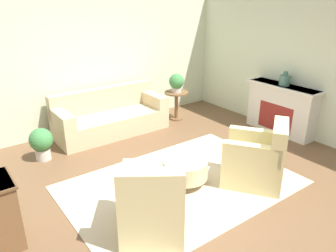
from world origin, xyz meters
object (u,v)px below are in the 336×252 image
(armchair_right, at_px, (257,160))
(potted_plant_on_side_table, at_px, (177,82))
(armchair_left, at_px, (152,205))
(potted_plant_floor, at_px, (41,142))
(vase_mantel_near, at_px, (285,80))
(ottoman_table, at_px, (185,168))
(couch, at_px, (110,118))
(side_table, at_px, (176,101))

(armchair_right, bearing_deg, potted_plant_on_side_table, 76.15)
(armchair_left, relative_size, potted_plant_floor, 1.94)
(vase_mantel_near, relative_size, potted_plant_on_side_table, 0.69)
(armchair_right, height_order, potted_plant_on_side_table, potted_plant_on_side_table)
(ottoman_table, distance_m, potted_plant_on_side_table, 2.86)
(couch, distance_m, armchair_right, 3.22)
(ottoman_table, height_order, potted_plant_on_side_table, potted_plant_on_side_table)
(couch, relative_size, armchair_left, 2.04)
(side_table, distance_m, vase_mantel_near, 2.36)
(couch, distance_m, vase_mantel_near, 3.60)
(ottoman_table, bearing_deg, armchair_right, -34.60)
(side_table, xyz_separation_m, vase_mantel_near, (1.25, -1.88, 0.68))
(armchair_left, distance_m, potted_plant_on_side_table, 3.94)
(vase_mantel_near, xyz_separation_m, potted_plant_floor, (-4.34, 1.68, -0.79))
(armchair_right, bearing_deg, vase_mantel_near, 27.60)
(couch, relative_size, ottoman_table, 3.33)
(armchair_left, bearing_deg, potted_plant_on_side_table, 48.06)
(couch, relative_size, potted_plant_on_side_table, 5.52)
(armchair_left, xyz_separation_m, vase_mantel_near, (3.86, 1.03, 0.73))
(couch, bearing_deg, armchair_right, -74.61)
(armchair_left, bearing_deg, potted_plant_floor, 100.06)
(couch, bearing_deg, vase_mantel_near, -36.37)
(vase_mantel_near, bearing_deg, ottoman_table, -171.70)
(armchair_right, relative_size, vase_mantel_near, 3.93)
(side_table, bearing_deg, ottoman_table, -124.96)
(couch, distance_m, armchair_left, 3.28)
(couch, bearing_deg, armchair_left, -108.50)
(ottoman_table, bearing_deg, side_table, 55.04)
(couch, xyz_separation_m, armchair_right, (0.86, -3.11, 0.06))
(side_table, bearing_deg, potted_plant_floor, -176.25)
(side_table, bearing_deg, vase_mantel_near, -56.35)
(armchair_left, relative_size, vase_mantel_near, 3.93)
(side_table, bearing_deg, potted_plant_on_side_table, 0.00)
(armchair_right, xyz_separation_m, side_table, (0.72, 2.91, 0.06))
(vase_mantel_near, xyz_separation_m, potted_plant_on_side_table, (-1.25, 1.88, -0.25))
(potted_plant_on_side_table, distance_m, potted_plant_floor, 3.15)
(vase_mantel_near, bearing_deg, potted_plant_floor, 158.90)
(armchair_left, distance_m, ottoman_table, 1.18)
(ottoman_table, xyz_separation_m, potted_plant_floor, (-1.49, 2.09, 0.06))
(potted_plant_on_side_table, bearing_deg, armchair_right, -103.85)
(couch, relative_size, potted_plant_floor, 3.96)
(armchair_right, bearing_deg, side_table, 76.15)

